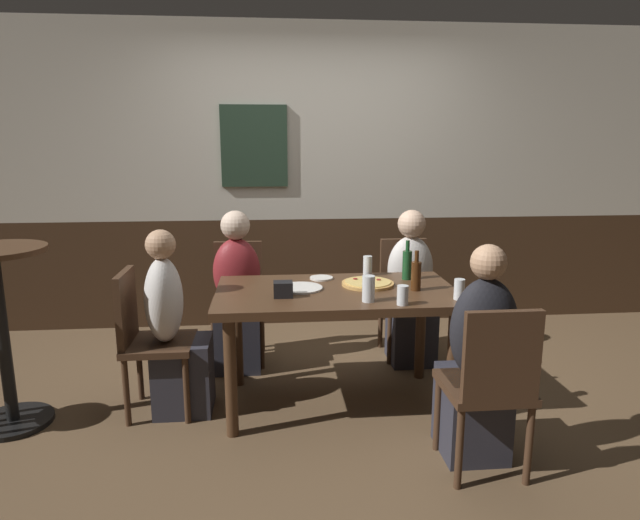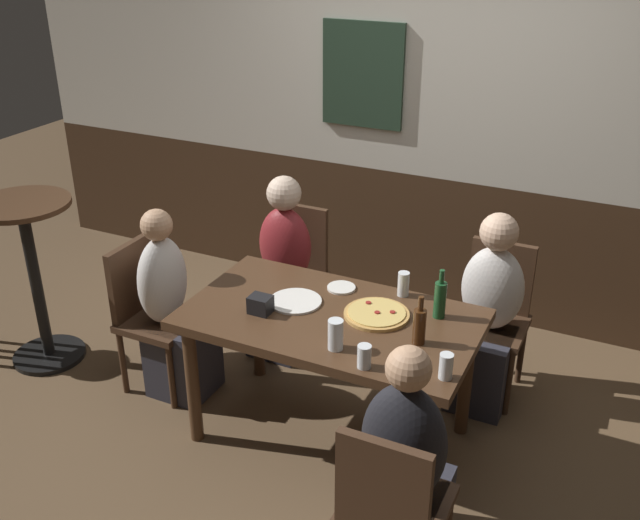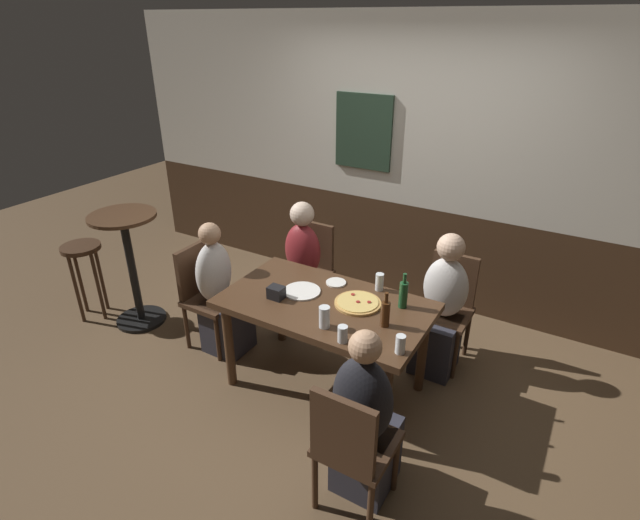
% 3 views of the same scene
% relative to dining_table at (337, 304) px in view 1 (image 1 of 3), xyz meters
% --- Properties ---
extents(ground_plane, '(12.00, 12.00, 0.00)m').
position_rel_dining_table_xyz_m(ground_plane, '(0.00, 0.00, -0.65)').
color(ground_plane, brown).
extents(wall_back, '(6.40, 0.13, 2.60)m').
position_rel_dining_table_xyz_m(wall_back, '(-0.00, 1.65, 0.65)').
color(wall_back, '#3D2819').
rests_on(wall_back, ground_plane).
extents(dining_table, '(1.45, 0.83, 0.74)m').
position_rel_dining_table_xyz_m(dining_table, '(0.00, 0.00, 0.00)').
color(dining_table, '#472D1C').
rests_on(dining_table, ground_plane).
extents(chair_head_west, '(0.40, 0.40, 0.88)m').
position_rel_dining_table_xyz_m(chair_head_west, '(-1.14, 0.00, -0.15)').
color(chair_head_west, '#422B1C').
rests_on(chair_head_west, ground_plane).
extents(chair_right_far, '(0.40, 0.40, 0.88)m').
position_rel_dining_table_xyz_m(chair_right_far, '(0.64, 0.83, -0.15)').
color(chair_right_far, '#422B1C').
rests_on(chair_right_far, ground_plane).
extents(chair_right_near, '(0.40, 0.40, 0.88)m').
position_rel_dining_table_xyz_m(chair_right_near, '(0.64, -0.83, -0.15)').
color(chair_right_near, '#422B1C').
rests_on(chair_right_near, ground_plane).
extents(chair_left_far, '(0.40, 0.40, 0.88)m').
position_rel_dining_table_xyz_m(chair_left_far, '(-0.64, 0.83, -0.15)').
color(chair_left_far, '#422B1C').
rests_on(chair_left_far, ground_plane).
extents(person_head_west, '(0.37, 0.34, 1.12)m').
position_rel_dining_table_xyz_m(person_head_west, '(-0.98, 0.00, -0.18)').
color(person_head_west, '#2D2D38').
rests_on(person_head_west, ground_plane).
extents(person_right_far, '(0.34, 0.37, 1.13)m').
position_rel_dining_table_xyz_m(person_right_far, '(0.64, 0.67, -0.17)').
color(person_right_far, '#2D2D38').
rests_on(person_right_far, ground_plane).
extents(person_right_near, '(0.34, 0.37, 1.14)m').
position_rel_dining_table_xyz_m(person_right_near, '(0.64, -0.67, -0.17)').
color(person_right_near, '#2D2D38').
rests_on(person_right_near, ground_plane).
extents(person_left_far, '(0.34, 0.37, 1.14)m').
position_rel_dining_table_xyz_m(person_left_far, '(-0.64, 0.67, -0.16)').
color(person_left_far, '#2D2D38').
rests_on(person_left_far, ground_plane).
extents(pizza, '(0.33, 0.33, 0.03)m').
position_rel_dining_table_xyz_m(pizza, '(0.21, 0.09, 0.10)').
color(pizza, tan).
rests_on(pizza, dining_table).
extents(pint_glass_amber, '(0.06, 0.06, 0.11)m').
position_rel_dining_table_xyz_m(pint_glass_amber, '(0.32, -0.34, 0.14)').
color(pint_glass_amber, silver).
rests_on(pint_glass_amber, dining_table).
extents(beer_glass_half, '(0.06, 0.06, 0.13)m').
position_rel_dining_table_xyz_m(beer_glass_half, '(0.25, 0.35, 0.15)').
color(beer_glass_half, silver).
rests_on(beer_glass_half, dining_table).
extents(tumbler_water, '(0.07, 0.07, 0.15)m').
position_rel_dining_table_xyz_m(tumbler_water, '(0.15, -0.26, 0.16)').
color(tumbler_water, silver).
rests_on(tumbler_water, dining_table).
extents(pint_glass_pale, '(0.06, 0.06, 0.12)m').
position_rel_dining_table_xyz_m(pint_glass_pale, '(0.67, -0.27, 0.15)').
color(pint_glass_pale, silver).
rests_on(pint_glass_pale, dining_table).
extents(beer_bottle_green, '(0.06, 0.06, 0.26)m').
position_rel_dining_table_xyz_m(beer_bottle_green, '(0.49, 0.22, 0.19)').
color(beer_bottle_green, '#194723').
rests_on(beer_bottle_green, dining_table).
extents(beer_bottle_brown, '(0.06, 0.06, 0.24)m').
position_rel_dining_table_xyz_m(beer_bottle_brown, '(0.47, -0.05, 0.19)').
color(beer_bottle_brown, '#42230F').
rests_on(beer_bottle_brown, dining_table).
extents(plate_white_large, '(0.27, 0.27, 0.01)m').
position_rel_dining_table_xyz_m(plate_white_large, '(-0.22, 0.04, 0.10)').
color(plate_white_large, white).
rests_on(plate_white_large, dining_table).
extents(plate_white_small, '(0.15, 0.15, 0.01)m').
position_rel_dining_table_xyz_m(plate_white_small, '(-0.07, 0.28, 0.10)').
color(plate_white_small, white).
rests_on(plate_white_small, dining_table).
extents(condiment_caddy, '(0.11, 0.09, 0.09)m').
position_rel_dining_table_xyz_m(condiment_caddy, '(-0.33, -0.13, 0.14)').
color(condiment_caddy, black).
rests_on(condiment_caddy, dining_table).
extents(side_bar_table, '(0.56, 0.56, 1.05)m').
position_rel_dining_table_xyz_m(side_bar_table, '(-1.91, -0.09, -0.03)').
color(side_bar_table, black).
rests_on(side_bar_table, ground_plane).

